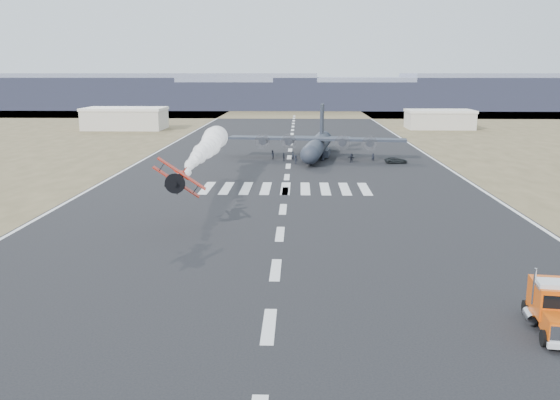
{
  "coord_description": "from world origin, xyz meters",
  "views": [
    {
      "loc": [
        2.0,
        -38.28,
        17.21
      ],
      "look_at": [
        0.03,
        23.07,
        4.0
      ],
      "focal_mm": 38.0,
      "sensor_mm": 36.0,
      "label": 1
    }
  ],
  "objects_px": {
    "transport_aircraft": "(317,144)",
    "crew_f": "(351,158)",
    "hangar_right": "(439,119)",
    "crew_c": "(296,159)",
    "crew_d": "(284,157)",
    "crew_h": "(272,155)",
    "crew_e": "(323,156)",
    "crew_a": "(373,157)",
    "support_vehicle": "(396,160)",
    "crew_g": "(293,156)",
    "semi_truck": "(554,307)",
    "aerobatic_biplane": "(178,178)",
    "hangar_left": "(125,118)",
    "crew_b": "(310,156)"
  },
  "relations": [
    {
      "from": "crew_e",
      "to": "crew_a",
      "type": "bearing_deg",
      "value": 26.9
    },
    {
      "from": "crew_d",
      "to": "crew_h",
      "type": "xyz_separation_m",
      "value": [
        -2.39,
        2.7,
        0.07
      ]
    },
    {
      "from": "hangar_left",
      "to": "transport_aircraft",
      "type": "height_order",
      "value": "transport_aircraft"
    },
    {
      "from": "crew_g",
      "to": "transport_aircraft",
      "type": "bearing_deg",
      "value": -83.94
    },
    {
      "from": "crew_b",
      "to": "crew_e",
      "type": "xyz_separation_m",
      "value": [
        2.53,
        -0.63,
        0.11
      ]
    },
    {
      "from": "crew_a",
      "to": "semi_truck",
      "type": "bearing_deg",
      "value": 95.29
    },
    {
      "from": "semi_truck",
      "to": "crew_g",
      "type": "distance_m",
      "value": 82.3
    },
    {
      "from": "crew_h",
      "to": "crew_d",
      "type": "bearing_deg",
      "value": 28.28
    },
    {
      "from": "transport_aircraft",
      "to": "crew_h",
      "type": "bearing_deg",
      "value": -155.32
    },
    {
      "from": "crew_g",
      "to": "crew_c",
      "type": "bearing_deg",
      "value": 152.68
    },
    {
      "from": "aerobatic_biplane",
      "to": "support_vehicle",
      "type": "relative_size",
      "value": 1.29
    },
    {
      "from": "crew_a",
      "to": "crew_e",
      "type": "distance_m",
      "value": 9.93
    },
    {
      "from": "support_vehicle",
      "to": "crew_e",
      "type": "relative_size",
      "value": 2.37
    },
    {
      "from": "hangar_left",
      "to": "aerobatic_biplane",
      "type": "xyz_separation_m",
      "value": [
        40.66,
        -119.23,
        2.37
      ]
    },
    {
      "from": "support_vehicle",
      "to": "crew_g",
      "type": "relative_size",
      "value": 2.44
    },
    {
      "from": "crew_c",
      "to": "crew_d",
      "type": "distance_m",
      "value": 4.33
    },
    {
      "from": "crew_a",
      "to": "crew_f",
      "type": "relative_size",
      "value": 0.93
    },
    {
      "from": "support_vehicle",
      "to": "crew_h",
      "type": "xyz_separation_m",
      "value": [
        -24.29,
        4.97,
        0.3
      ]
    },
    {
      "from": "crew_c",
      "to": "crew_g",
      "type": "distance_m",
      "value": 5.1
    },
    {
      "from": "transport_aircraft",
      "to": "crew_f",
      "type": "relative_size",
      "value": 20.42
    },
    {
      "from": "hangar_right",
      "to": "crew_g",
      "type": "xyz_separation_m",
      "value": [
        -45.18,
        -69.97,
        -2.13
      ]
    },
    {
      "from": "hangar_right",
      "to": "transport_aircraft",
      "type": "height_order",
      "value": "transport_aircraft"
    },
    {
      "from": "crew_b",
      "to": "crew_d",
      "type": "relative_size",
      "value": 0.97
    },
    {
      "from": "semi_truck",
      "to": "crew_c",
      "type": "distance_m",
      "value": 77.23
    },
    {
      "from": "crew_c",
      "to": "crew_d",
      "type": "relative_size",
      "value": 1.04
    },
    {
      "from": "crew_d",
      "to": "support_vehicle",
      "type": "bearing_deg",
      "value": 67.49
    },
    {
      "from": "hangar_left",
      "to": "crew_e",
      "type": "bearing_deg",
      "value": -48.27
    },
    {
      "from": "support_vehicle",
      "to": "crew_c",
      "type": "bearing_deg",
      "value": 88.49
    },
    {
      "from": "crew_c",
      "to": "crew_h",
      "type": "distance_m",
      "value": 7.91
    },
    {
      "from": "crew_f",
      "to": "crew_a",
      "type": "bearing_deg",
      "value": 62.92
    },
    {
      "from": "hangar_right",
      "to": "crew_d",
      "type": "bearing_deg",
      "value": -123.36
    },
    {
      "from": "crew_f",
      "to": "crew_h",
      "type": "bearing_deg",
      "value": -151.4
    },
    {
      "from": "crew_b",
      "to": "crew_g",
      "type": "xyz_separation_m",
      "value": [
        -3.39,
        0.26,
        0.08
      ]
    },
    {
      "from": "semi_truck",
      "to": "crew_g",
      "type": "relative_size",
      "value": 4.58
    },
    {
      "from": "transport_aircraft",
      "to": "crew_c",
      "type": "relative_size",
      "value": 21.1
    },
    {
      "from": "crew_c",
      "to": "crew_e",
      "type": "distance_m",
      "value": 6.82
    },
    {
      "from": "hangar_left",
      "to": "crew_b",
      "type": "relative_size",
      "value": 15.31
    },
    {
      "from": "crew_c",
      "to": "semi_truck",
      "type": "bearing_deg",
      "value": -43.64
    },
    {
      "from": "semi_truck",
      "to": "crew_a",
      "type": "distance_m",
      "value": 78.77
    },
    {
      "from": "aerobatic_biplane",
      "to": "crew_g",
      "type": "relative_size",
      "value": 3.15
    },
    {
      "from": "crew_d",
      "to": "crew_h",
      "type": "relative_size",
      "value": 0.92
    },
    {
      "from": "aerobatic_biplane",
      "to": "crew_b",
      "type": "bearing_deg",
      "value": 72.18
    },
    {
      "from": "hangar_right",
      "to": "crew_c",
      "type": "height_order",
      "value": "hangar_right"
    },
    {
      "from": "crew_f",
      "to": "crew_h",
      "type": "distance_m",
      "value": 16.23
    },
    {
      "from": "aerobatic_biplane",
      "to": "crew_e",
      "type": "distance_m",
      "value": 56.56
    },
    {
      "from": "crew_h",
      "to": "crew_e",
      "type": "bearing_deg",
      "value": 64.89
    },
    {
      "from": "transport_aircraft",
      "to": "crew_g",
      "type": "relative_size",
      "value": 20.53
    },
    {
      "from": "transport_aircraft",
      "to": "crew_f",
      "type": "bearing_deg",
      "value": -40.05
    },
    {
      "from": "crew_g",
      "to": "crew_h",
      "type": "height_order",
      "value": "crew_h"
    },
    {
      "from": "hangar_right",
      "to": "support_vehicle",
      "type": "xyz_separation_m",
      "value": [
        -25.11,
        -73.69,
        -2.41
      ]
    }
  ]
}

